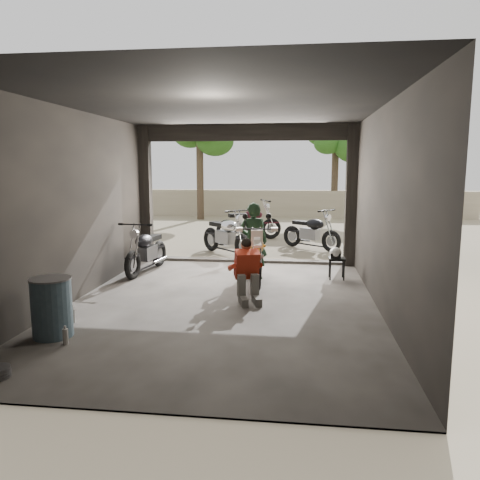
% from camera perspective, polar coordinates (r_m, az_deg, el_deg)
% --- Properties ---
extents(ground, '(80.00, 80.00, 0.00)m').
position_cam_1_polar(ground, '(7.79, -2.13, -7.91)').
color(ground, '#7A6D56').
rests_on(ground, ground).
extents(garage, '(7.00, 7.13, 3.20)m').
position_cam_1_polar(garage, '(8.06, -1.56, 1.95)').
color(garage, '#2D2B28').
rests_on(garage, ground).
extents(boundary_wall, '(18.00, 0.30, 1.20)m').
position_cam_1_polar(boundary_wall, '(21.46, 3.88, 4.46)').
color(boundary_wall, gray).
rests_on(boundary_wall, ground).
extents(tree_left, '(2.20, 2.20, 5.60)m').
position_cam_1_polar(tree_left, '(20.38, -4.97, 13.74)').
color(tree_left, '#382B1E').
rests_on(tree_left, ground).
extents(tree_right, '(2.20, 2.20, 5.00)m').
position_cam_1_polar(tree_right, '(21.46, 11.62, 12.21)').
color(tree_right, '#382B1E').
rests_on(tree_right, ground).
extents(main_bike, '(0.95, 1.84, 1.17)m').
position_cam_1_polar(main_bike, '(9.13, 1.89, -1.63)').
color(main_bike, '#BFB1A1').
rests_on(main_bike, ground).
extents(left_bike, '(0.88, 1.73, 1.12)m').
position_cam_1_polar(left_bike, '(10.19, -11.34, -0.83)').
color(left_bike, black).
rests_on(left_bike, ground).
extents(outside_bike_a, '(1.78, 1.80, 1.21)m').
position_cam_1_polar(outside_bike_a, '(12.01, -1.67, 1.01)').
color(outside_bike_a, black).
rests_on(outside_bike_a, ground).
extents(outside_bike_b, '(1.98, 1.45, 1.24)m').
position_cam_1_polar(outside_bike_b, '(14.48, 1.13, 2.43)').
color(outside_bike_b, '#370D16').
rests_on(outside_bike_b, ground).
extents(outside_bike_c, '(1.74, 1.58, 1.13)m').
position_cam_1_polar(outside_bike_c, '(12.97, 8.68, 1.32)').
color(outside_bike_c, black).
rests_on(outside_bike_c, ground).
extents(rider, '(0.60, 0.42, 1.56)m').
position_cam_1_polar(rider, '(9.37, 1.61, -0.16)').
color(rider, black).
rests_on(rider, ground).
extents(mechanic, '(0.72, 0.84, 1.03)m').
position_cam_1_polar(mechanic, '(7.77, 0.99, -4.01)').
color(mechanic, '#B23017').
rests_on(mechanic, ground).
extents(stool, '(0.32, 0.32, 0.45)m').
position_cam_1_polar(stool, '(9.59, 11.72, -2.56)').
color(stool, black).
rests_on(stool, ground).
extents(helmet, '(0.30, 0.31, 0.23)m').
position_cam_1_polar(helmet, '(9.51, 11.57, -1.52)').
color(helmet, beige).
rests_on(helmet, stool).
extents(oil_drum, '(0.60, 0.60, 0.81)m').
position_cam_1_polar(oil_drum, '(6.72, -21.96, -7.75)').
color(oil_drum, '#364D5B').
rests_on(oil_drum, ground).
extents(sign_post, '(0.71, 0.08, 2.12)m').
position_cam_1_polar(sign_post, '(12.61, 18.01, 4.63)').
color(sign_post, black).
rests_on(sign_post, ground).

